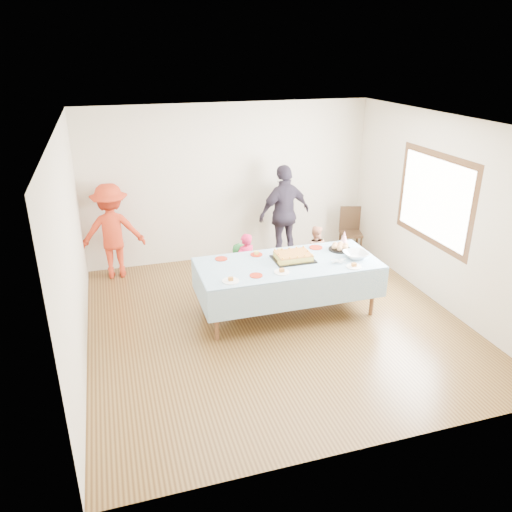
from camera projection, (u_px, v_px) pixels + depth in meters
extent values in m
plane|color=#4B2F15|center=(275.00, 321.00, 6.94)|extent=(5.00, 5.00, 0.00)
cube|color=beige|center=(229.00, 183.00, 8.62)|extent=(5.00, 0.04, 2.70)
cube|color=beige|center=(373.00, 326.00, 4.21)|extent=(5.00, 0.04, 2.70)
cube|color=beige|center=(72.00, 251.00, 5.75)|extent=(0.04, 5.00, 2.70)
cube|color=beige|center=(443.00, 213.00, 7.08)|extent=(0.04, 5.00, 2.70)
cube|color=white|center=(278.00, 123.00, 5.89)|extent=(5.00, 5.00, 0.04)
cube|color=#472B16|center=(434.00, 199.00, 7.19)|extent=(0.03, 1.75, 1.35)
cylinder|color=brown|center=(216.00, 315.00, 6.37)|extent=(0.06, 0.06, 0.73)
cylinder|color=brown|center=(373.00, 292.00, 6.97)|extent=(0.06, 0.06, 0.73)
cylinder|color=brown|center=(203.00, 287.00, 7.11)|extent=(0.06, 0.06, 0.73)
cylinder|color=brown|center=(346.00, 268.00, 7.71)|extent=(0.06, 0.06, 0.73)
cube|color=brown|center=(288.00, 264.00, 6.89)|extent=(2.40, 1.00, 0.04)
cube|color=white|center=(288.00, 263.00, 6.88)|extent=(2.50, 1.10, 0.01)
cube|color=black|center=(293.00, 259.00, 6.96)|extent=(0.56, 0.43, 0.02)
cube|color=#D6C251|center=(293.00, 256.00, 6.95)|extent=(0.47, 0.36, 0.07)
cube|color=#B16728|center=(293.00, 254.00, 6.93)|extent=(0.47, 0.36, 0.01)
cylinder|color=black|center=(340.00, 249.00, 7.30)|extent=(0.33, 0.33, 0.02)
sphere|color=tan|center=(345.00, 245.00, 7.31)|extent=(0.08, 0.08, 0.08)
sphere|color=tan|center=(340.00, 244.00, 7.36)|extent=(0.08, 0.08, 0.08)
sphere|color=tan|center=(335.00, 245.00, 7.34)|extent=(0.08, 0.08, 0.08)
sphere|color=tan|center=(335.00, 247.00, 7.26)|extent=(0.08, 0.08, 0.08)
sphere|color=tan|center=(340.00, 248.00, 7.20)|extent=(0.08, 0.08, 0.08)
sphere|color=tan|center=(345.00, 248.00, 7.23)|extent=(0.08, 0.08, 0.08)
sphere|color=tan|center=(340.00, 246.00, 7.28)|extent=(0.08, 0.08, 0.08)
imported|color=silver|center=(356.00, 255.00, 7.02)|extent=(0.34, 0.34, 0.08)
cone|color=white|center=(344.00, 237.00, 7.54)|extent=(0.11, 0.11, 0.19)
cylinder|color=red|center=(221.00, 259.00, 6.98)|extent=(0.18, 0.18, 0.01)
cylinder|color=red|center=(256.00, 255.00, 7.12)|extent=(0.18, 0.18, 0.01)
cylinder|color=red|center=(280.00, 252.00, 7.21)|extent=(0.16, 0.16, 0.01)
cylinder|color=red|center=(316.00, 247.00, 7.38)|extent=(0.20, 0.20, 0.01)
cylinder|color=red|center=(256.00, 275.00, 6.47)|extent=(0.17, 0.17, 0.01)
cylinder|color=white|center=(231.00, 281.00, 6.32)|extent=(0.22, 0.22, 0.01)
cylinder|color=white|center=(282.00, 272.00, 6.57)|extent=(0.21, 0.21, 0.01)
cylinder|color=white|center=(354.00, 267.00, 6.73)|extent=(0.21, 0.21, 0.01)
cylinder|color=black|center=(343.00, 248.00, 8.95)|extent=(0.03, 0.03, 0.38)
cylinder|color=black|center=(361.00, 248.00, 8.96)|extent=(0.03, 0.03, 0.38)
cylinder|color=black|center=(340.00, 241.00, 9.25)|extent=(0.03, 0.03, 0.38)
cylinder|color=black|center=(357.00, 241.00, 9.26)|extent=(0.03, 0.03, 0.38)
cube|color=black|center=(351.00, 234.00, 9.03)|extent=(0.46, 0.46, 0.04)
cube|color=black|center=(350.00, 218.00, 9.09)|extent=(0.37, 0.13, 0.45)
imported|color=#D11A47|center=(246.00, 263.00, 7.59)|extent=(0.41, 0.33, 0.96)
imported|color=#246E30|center=(239.00, 267.00, 7.69)|extent=(0.43, 0.35, 0.77)
imported|color=tan|center=(315.00, 251.00, 8.19)|extent=(0.52, 0.47, 0.86)
imported|color=red|center=(112.00, 231.00, 8.03)|extent=(1.04, 0.63, 1.57)
imported|color=#2D2635|center=(284.00, 214.00, 8.64)|extent=(1.07, 0.65, 1.71)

